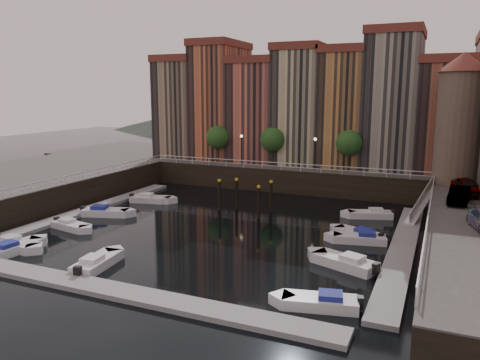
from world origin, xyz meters
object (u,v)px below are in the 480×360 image
at_px(boat_left_0, 14,244).
at_px(car_b, 459,196).
at_px(boat_left_1, 70,226).
at_px(boat_left_2, 105,212).
at_px(corner_tower, 460,117).
at_px(mooring_pilings, 246,197).
at_px(gangway, 422,201).
at_px(car_a, 467,188).

bearing_deg(boat_left_0, car_b, 32.40).
xyz_separation_m(boat_left_1, boat_left_2, (-0.24, 5.19, 0.05)).
height_order(corner_tower, mooring_pilings, corner_tower).
distance_m(gangway, car_b, 6.31).
bearing_deg(mooring_pilings, car_a, 9.58).
xyz_separation_m(mooring_pilings, car_b, (20.55, -0.50, 2.10)).
xyz_separation_m(gangway, boat_left_2, (-30.48, -11.85, -1.52)).
relative_size(boat_left_1, boat_left_2, 0.87).
xyz_separation_m(boat_left_0, boat_left_2, (-0.11, 11.41, 0.02)).
height_order(gangway, mooring_pilings, gangway).
distance_m(car_a, car_b, 4.16).
distance_m(boat_left_1, boat_left_2, 5.19).
xyz_separation_m(boat_left_2, car_a, (34.36, 10.79, 3.41)).
relative_size(boat_left_2, car_a, 1.10).
bearing_deg(car_a, boat_left_0, -164.01).
bearing_deg(boat_left_2, car_a, -0.79).
height_order(corner_tower, boat_left_2, corner_tower).
bearing_deg(car_b, corner_tower, 97.56).
bearing_deg(mooring_pilings, boat_left_2, -151.17).
height_order(gangway, car_a, car_a).
height_order(boat_left_1, boat_left_2, boat_left_2).
bearing_deg(corner_tower, boat_left_2, -153.91).
bearing_deg(gangway, car_b, -58.68).
relative_size(boat_left_0, boat_left_2, 0.94).
bearing_deg(car_b, boat_left_0, -145.46).
xyz_separation_m(mooring_pilings, boat_left_2, (-13.06, -7.19, -1.26)).
relative_size(corner_tower, gangway, 1.66).
height_order(corner_tower, car_a, corner_tower).
bearing_deg(boat_left_2, corner_tower, 7.87).
relative_size(corner_tower, car_a, 2.93).
bearing_deg(boat_left_2, mooring_pilings, 10.61).
bearing_deg(car_a, corner_tower, 83.06).
relative_size(boat_left_0, car_a, 1.03).
bearing_deg(gangway, car_a, -15.28).
xyz_separation_m(corner_tower, car_a, (0.98, -5.56, -6.39)).
bearing_deg(mooring_pilings, gangway, 14.97).
relative_size(mooring_pilings, car_a, 1.21).
distance_m(corner_tower, car_a, 8.53).
relative_size(gangway, boat_left_2, 1.61).
bearing_deg(mooring_pilings, corner_tower, 24.26).
relative_size(mooring_pilings, car_b, 1.26).
height_order(mooring_pilings, boat_left_0, mooring_pilings).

